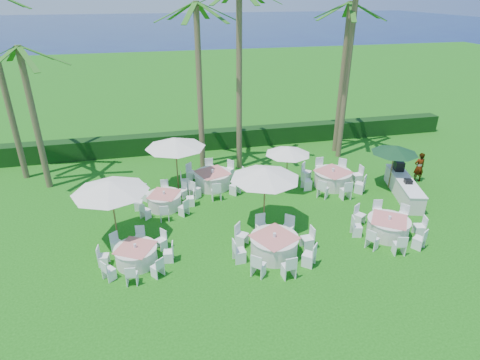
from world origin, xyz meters
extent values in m
plane|color=#14510E|center=(0.00, 0.00, 0.00)|extent=(120.00, 120.00, 0.00)
cube|color=black|center=(0.00, 12.00, 0.60)|extent=(34.00, 1.00, 1.20)
plane|color=#071048|center=(0.00, 102.00, 0.00)|extent=(260.00, 260.00, 0.00)
cylinder|color=silver|center=(-4.91, 0.18, 0.35)|extent=(1.59, 1.59, 0.69)
cylinder|color=silver|center=(-4.91, 0.18, 0.70)|extent=(1.66, 1.66, 0.03)
cube|color=#CF6E67|center=(-4.91, 0.18, 0.73)|extent=(1.75, 1.75, 0.01)
cylinder|color=silver|center=(-4.91, 0.18, 0.81)|extent=(0.11, 0.11, 0.15)
cube|color=white|center=(-3.92, 0.94, 0.41)|extent=(0.54, 0.54, 0.83)
cube|color=white|center=(-4.75, 1.41, 0.41)|extent=(0.43, 0.43, 0.83)
cube|color=white|center=(-5.67, 1.16, 0.41)|extent=(0.54, 0.54, 0.83)
cube|color=white|center=(-6.14, 0.33, 0.41)|extent=(0.43, 0.43, 0.83)
cube|color=white|center=(-5.89, -0.58, 0.41)|extent=(0.54, 0.54, 0.83)
cube|color=white|center=(-5.06, -1.05, 0.41)|extent=(0.43, 0.43, 0.83)
cube|color=white|center=(-4.14, -0.80, 0.41)|extent=(0.54, 0.54, 0.83)
cube|color=white|center=(-3.67, 0.03, 0.41)|extent=(0.43, 0.43, 0.83)
cylinder|color=silver|center=(0.49, -0.51, 0.41)|extent=(1.87, 1.87, 0.81)
cylinder|color=silver|center=(0.49, -0.51, 0.82)|extent=(1.95, 1.95, 0.03)
cube|color=#CF6E67|center=(0.49, -0.51, 0.85)|extent=(2.03, 2.03, 0.01)
cylinder|color=silver|center=(0.49, -0.51, 0.93)|extent=(0.13, 0.13, 0.17)
cube|color=white|center=(1.94, -0.41, 0.49)|extent=(0.49, 0.49, 0.97)
cube|color=white|center=(1.44, 0.59, 0.49)|extent=(0.64, 0.64, 0.97)
cube|color=white|center=(0.38, 0.95, 0.49)|extent=(0.49, 0.49, 0.97)
cube|color=white|center=(-0.62, 0.45, 0.49)|extent=(0.64, 0.64, 0.97)
cube|color=white|center=(-0.97, -0.62, 0.49)|extent=(0.49, 0.49, 0.97)
cube|color=white|center=(-0.47, -1.62, 0.49)|extent=(0.64, 0.64, 0.97)
cube|color=white|center=(0.59, -1.97, 0.49)|extent=(0.49, 0.49, 0.97)
cube|color=white|center=(1.59, -1.47, 0.49)|extent=(0.64, 0.64, 0.97)
cylinder|color=silver|center=(5.72, -0.27, 0.38)|extent=(1.74, 1.74, 0.76)
cylinder|color=silver|center=(5.72, -0.27, 0.77)|extent=(1.82, 1.82, 0.03)
cube|color=#CF6E67|center=(5.72, -0.27, 0.79)|extent=(1.96, 1.96, 0.01)
cylinder|color=silver|center=(5.72, -0.27, 0.88)|extent=(0.12, 0.12, 0.16)
cube|color=white|center=(6.87, 0.46, 0.45)|extent=(0.58, 0.58, 0.91)
cube|color=white|center=(6.02, 1.06, 0.45)|extent=(0.51, 0.51, 0.91)
cube|color=white|center=(5.00, 0.88, 0.45)|extent=(0.58, 0.58, 0.91)
cube|color=white|center=(4.39, 0.03, 0.45)|extent=(0.51, 0.51, 0.91)
cube|color=white|center=(4.57, -0.99, 0.45)|extent=(0.58, 0.58, 0.91)
cube|color=white|center=(5.42, -1.60, 0.45)|extent=(0.51, 0.51, 0.91)
cube|color=white|center=(6.45, -1.42, 0.45)|extent=(0.58, 0.58, 0.91)
cube|color=white|center=(7.05, -0.57, 0.45)|extent=(0.51, 0.51, 0.91)
cylinder|color=silver|center=(-3.56, 4.42, 0.35)|extent=(1.61, 1.61, 0.70)
cylinder|color=silver|center=(-3.56, 4.42, 0.71)|extent=(1.67, 1.67, 0.03)
cube|color=#CF6E67|center=(-3.56, 4.42, 0.73)|extent=(1.74, 1.74, 0.01)
cylinder|color=silver|center=(-3.56, 4.42, 0.82)|extent=(0.11, 0.11, 0.15)
cube|color=white|center=(-2.62, 5.25, 0.42)|extent=(0.55, 0.55, 0.84)
cube|color=white|center=(-3.48, 5.67, 0.42)|extent=(0.41, 0.41, 0.84)
cube|color=white|center=(-4.39, 5.36, 0.42)|extent=(0.55, 0.55, 0.84)
cube|color=white|center=(-4.82, 4.49, 0.42)|extent=(0.41, 0.41, 0.84)
cube|color=white|center=(-4.50, 3.58, 0.42)|extent=(0.55, 0.55, 0.84)
cube|color=white|center=(-3.64, 3.16, 0.42)|extent=(0.41, 0.41, 0.84)
cube|color=white|center=(-2.73, 3.47, 0.42)|extent=(0.55, 0.55, 0.84)
cube|color=white|center=(-2.31, 4.34, 0.42)|extent=(0.41, 0.41, 0.84)
cylinder|color=silver|center=(-0.89, 6.13, 0.41)|extent=(1.89, 1.89, 0.82)
cylinder|color=silver|center=(-0.89, 6.13, 0.83)|extent=(1.97, 1.97, 0.03)
cube|color=#CF6E67|center=(-0.89, 6.13, 0.85)|extent=(1.95, 1.95, 0.01)
cylinder|color=silver|center=(-0.89, 6.13, 0.94)|extent=(0.13, 0.13, 0.17)
cube|color=white|center=(0.58, 6.07, 0.49)|extent=(0.48, 0.48, 0.98)
cube|color=white|center=(0.19, 7.13, 0.49)|extent=(0.65, 0.65, 0.98)
cube|color=white|center=(-0.83, 7.60, 0.49)|extent=(0.48, 0.48, 0.98)
cube|color=white|center=(-1.89, 7.22, 0.49)|extent=(0.65, 0.65, 0.98)
cube|color=white|center=(-2.37, 6.19, 0.49)|extent=(0.48, 0.48, 0.98)
cube|color=white|center=(-1.98, 5.13, 0.49)|extent=(0.65, 0.65, 0.98)
cube|color=white|center=(-0.95, 4.66, 0.49)|extent=(0.48, 0.48, 0.98)
cube|color=white|center=(0.11, 5.04, 0.49)|extent=(0.65, 0.65, 0.98)
cylinder|color=silver|center=(5.44, 4.76, 0.42)|extent=(1.92, 1.92, 0.83)
cylinder|color=silver|center=(5.44, 4.76, 0.84)|extent=(2.00, 2.00, 0.03)
cube|color=#CF6E67|center=(5.44, 4.76, 0.87)|extent=(2.05, 2.05, 0.01)
cylinder|color=silver|center=(5.44, 4.76, 0.95)|extent=(0.13, 0.13, 0.18)
cube|color=white|center=(6.94, 4.80, 0.50)|extent=(0.48, 0.48, 1.00)
cube|color=white|center=(6.47, 5.85, 0.50)|extent=(0.66, 0.66, 1.00)
cube|color=white|center=(5.40, 6.26, 0.50)|extent=(0.48, 0.48, 1.00)
cube|color=white|center=(4.35, 5.78, 0.50)|extent=(0.66, 0.66, 1.00)
cube|color=white|center=(3.94, 4.71, 0.50)|extent=(0.48, 0.48, 1.00)
cube|color=white|center=(4.41, 3.66, 0.50)|extent=(0.66, 0.66, 1.00)
cube|color=white|center=(5.49, 3.26, 0.50)|extent=(0.48, 0.48, 1.00)
cube|color=white|center=(6.54, 3.73, 0.50)|extent=(0.66, 0.66, 1.00)
cylinder|color=brown|center=(-5.69, 1.89, 1.38)|extent=(0.07, 0.07, 2.75)
cone|color=silver|center=(-5.69, 1.89, 2.61)|extent=(3.09, 3.09, 0.50)
sphere|color=brown|center=(-5.69, 1.89, 2.78)|extent=(0.11, 0.11, 0.11)
cylinder|color=brown|center=(0.67, 1.63, 1.40)|extent=(0.07, 0.07, 2.79)
cone|color=silver|center=(0.67, 1.63, 2.66)|extent=(3.03, 3.03, 0.50)
sphere|color=brown|center=(0.67, 1.63, 2.83)|extent=(0.11, 0.11, 0.11)
cylinder|color=brown|center=(-2.73, 6.37, 1.37)|extent=(0.07, 0.07, 2.73)
cone|color=silver|center=(-2.73, 6.37, 2.60)|extent=(3.12, 3.12, 0.49)
sphere|color=brown|center=(-2.73, 6.37, 2.77)|extent=(0.11, 0.11, 0.11)
cylinder|color=brown|center=(2.89, 4.98, 1.17)|extent=(0.06, 0.06, 2.35)
cone|color=silver|center=(2.89, 4.98, 2.23)|extent=(2.36, 2.36, 0.42)
sphere|color=brown|center=(2.89, 4.98, 2.37)|extent=(0.09, 0.09, 0.09)
cylinder|color=brown|center=(8.37, 3.91, 1.16)|extent=(0.06, 0.06, 2.32)
cone|color=#0E361A|center=(8.37, 3.91, 2.21)|extent=(2.41, 2.41, 0.42)
sphere|color=brown|center=(8.37, 3.91, 2.35)|extent=(0.09, 0.09, 0.09)
cube|color=silver|center=(8.51, 2.84, 0.45)|extent=(1.88, 4.08, 0.90)
cube|color=white|center=(8.51, 2.84, 0.92)|extent=(1.94, 4.14, 0.04)
cube|color=black|center=(8.84, 3.99, 1.19)|extent=(0.59, 0.65, 0.50)
cube|color=black|center=(8.40, 2.45, 1.04)|extent=(0.43, 0.43, 0.20)
imported|color=gray|center=(10.32, 4.25, 0.85)|extent=(0.63, 0.43, 1.70)
cylinder|color=brown|center=(-11.06, 9.74, 4.92)|extent=(0.32, 0.32, 9.84)
cylinder|color=brown|center=(-1.04, 8.82, 4.59)|extent=(0.32, 0.32, 9.18)
cube|color=#1B5816|center=(0.05, 8.94, 8.69)|extent=(2.22, 0.53, 1.00)
cube|color=#1B5816|center=(-0.60, 9.82, 8.69)|extent=(1.14, 2.13, 1.00)
cube|color=#1B5816|center=(-1.69, 9.70, 8.69)|extent=(1.54, 1.94, 1.00)
cube|color=#1B5816|center=(-2.13, 8.69, 8.69)|extent=(2.22, 0.53, 1.00)
cube|color=#1B5816|center=(-1.48, 7.81, 8.69)|extent=(1.14, 2.13, 1.00)
cube|color=#1B5816|center=(-0.39, 7.93, 8.69)|extent=(1.54, 1.94, 1.00)
cylinder|color=brown|center=(1.11, 8.44, 5.00)|extent=(0.32, 0.32, 9.99)
cylinder|color=brown|center=(7.90, 9.65, 4.55)|extent=(0.32, 0.32, 9.10)
cube|color=#1B5816|center=(8.98, 9.85, 8.61)|extent=(2.22, 0.69, 1.00)
cube|color=#1B5816|center=(8.26, 10.68, 8.61)|extent=(0.99, 2.17, 1.00)
cube|color=#1B5816|center=(7.19, 10.48, 8.61)|extent=(1.65, 1.85, 1.00)
cube|color=#1B5816|center=(6.83, 9.44, 8.61)|extent=(2.22, 0.69, 1.00)
cube|color=#1B5816|center=(7.54, 8.61, 8.61)|extent=(0.99, 2.17, 1.00)
cube|color=#1B5816|center=(8.62, 8.82, 8.61)|extent=(1.65, 1.85, 1.00)
cylinder|color=brown|center=(7.69, 8.68, 5.18)|extent=(0.32, 0.32, 10.35)
cylinder|color=brown|center=(-9.54, 8.18, 3.68)|extent=(0.32, 0.32, 7.36)
cube|color=#1B5816|center=(-8.45, 8.15, 6.87)|extent=(2.21, 0.32, 1.00)
cube|color=#1B5816|center=(-8.98, 9.11, 6.87)|extent=(1.38, 2.03, 1.00)
cube|color=#1B5816|center=(-10.08, 9.13, 6.87)|extent=(1.31, 2.06, 1.00)
cube|color=#1B5816|center=(-10.11, 7.24, 6.87)|extent=(1.38, 2.03, 1.00)
cube|color=#1B5816|center=(-9.01, 7.22, 6.87)|extent=(1.31, 2.06, 1.00)
camera|label=1|loc=(-3.86, -13.20, 9.72)|focal=30.00mm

